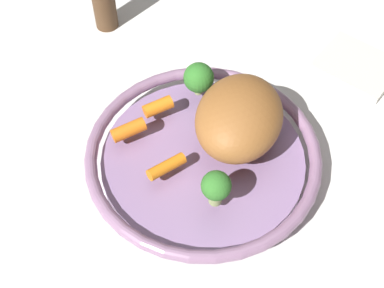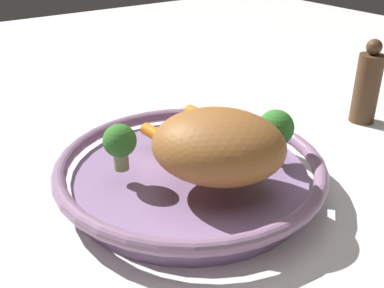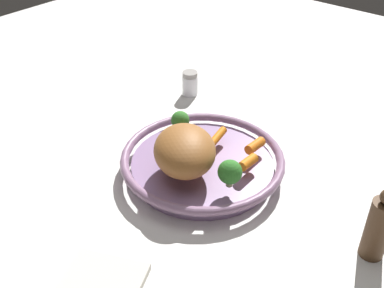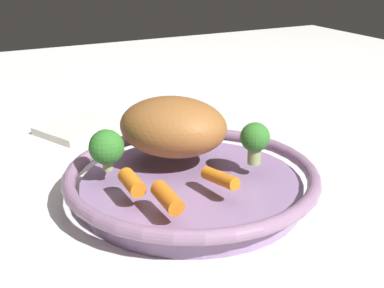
# 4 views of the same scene
# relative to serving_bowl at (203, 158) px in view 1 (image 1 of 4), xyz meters

# --- Properties ---
(ground_plane) EXTENTS (2.46, 2.46, 0.00)m
(ground_plane) POSITION_rel_serving_bowl_xyz_m (0.00, 0.00, -0.03)
(ground_plane) COLOR silver
(serving_bowl) EXTENTS (0.36, 0.36, 0.05)m
(serving_bowl) POSITION_rel_serving_bowl_xyz_m (0.00, 0.00, 0.00)
(serving_bowl) COLOR #8E709E
(serving_bowl) RESTS_ON ground_plane
(roast_chicken_piece) EXTENTS (0.20, 0.20, 0.09)m
(roast_chicken_piece) POSITION_rel_serving_bowl_xyz_m (0.00, 0.06, 0.06)
(roast_chicken_piece) COLOR #985D2C
(roast_chicken_piece) RESTS_ON serving_bowl
(baby_carrot_near_rim) EXTENTS (0.03, 0.06, 0.02)m
(baby_carrot_near_rim) POSITION_rel_serving_bowl_xyz_m (0.01, -0.06, 0.03)
(baby_carrot_near_rim) COLOR orange
(baby_carrot_near_rim) RESTS_ON serving_bowl
(baby_carrot_back) EXTENTS (0.02, 0.05, 0.02)m
(baby_carrot_back) POSITION_rel_serving_bowl_xyz_m (-0.08, -0.09, 0.03)
(baby_carrot_back) COLOR orange
(baby_carrot_back) RESTS_ON serving_bowl
(baby_carrot_left) EXTENTS (0.02, 0.05, 0.02)m
(baby_carrot_left) POSITION_rel_serving_bowl_xyz_m (-0.10, -0.03, 0.03)
(baby_carrot_left) COLOR orange
(baby_carrot_left) RESTS_ON serving_bowl
(broccoli_floret_large) EXTENTS (0.04, 0.04, 0.06)m
(broccoli_floret_large) POSITION_rel_serving_bowl_xyz_m (0.09, -0.03, 0.06)
(broccoli_floret_large) COLOR #97A966
(broccoli_floret_large) RESTS_ON serving_bowl
(broccoli_floret_mid) EXTENTS (0.05, 0.05, 0.06)m
(broccoli_floret_mid) POSITION_rel_serving_bowl_xyz_m (-0.11, 0.05, 0.06)
(broccoli_floret_mid) COLOR #96AB66
(broccoli_floret_mid) RESTS_ON serving_bowl
(dish_towel) EXTENTS (0.17, 0.16, 0.01)m
(dish_towel) POSITION_rel_serving_bowl_xyz_m (-0.06, 0.35, -0.02)
(dish_towel) COLOR silver
(dish_towel) RESTS_ON ground_plane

